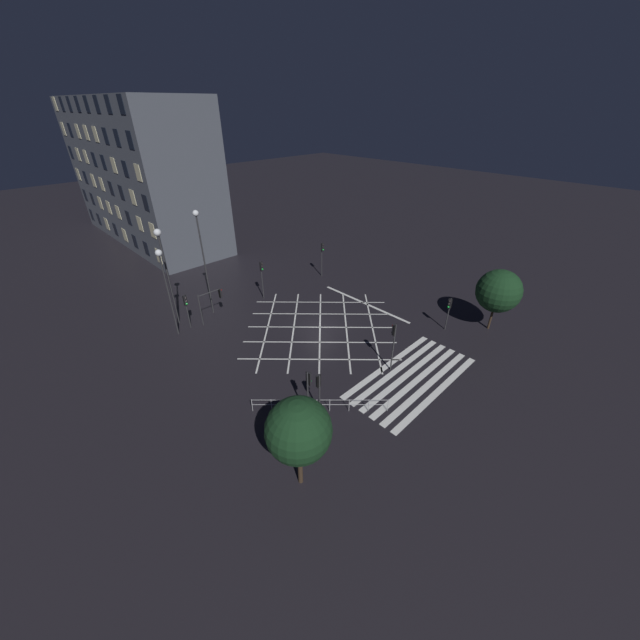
{
  "coord_description": "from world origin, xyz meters",
  "views": [
    {
      "loc": [
        -20.17,
        -20.56,
        18.36
      ],
      "look_at": [
        0.0,
        0.0,
        0.81
      ],
      "focal_mm": 20.0,
      "sensor_mm": 36.0,
      "label": 1
    }
  ],
  "objects_px": {
    "traffic_light_sw_cross": "(318,386)",
    "traffic_light_nw_main": "(212,299)",
    "traffic_light_median_north": "(262,273)",
    "street_lamp_far": "(164,273)",
    "traffic_light_se_main": "(449,308)",
    "traffic_light_median_south": "(393,338)",
    "traffic_light_nw_cross": "(186,305)",
    "traffic_light_ne_cross": "(322,253)",
    "traffic_light_sw_main": "(309,387)",
    "street_tree_far": "(499,291)",
    "street_tree_near": "(298,430)",
    "street_lamp_west": "(163,254)",
    "street_lamp_east": "(201,244)"
  },
  "relations": [
    {
      "from": "traffic_light_sw_cross",
      "to": "traffic_light_median_south",
      "type": "distance_m",
      "value": 7.42
    },
    {
      "from": "street_tree_far",
      "to": "traffic_light_nw_main",
      "type": "bearing_deg",
      "value": 132.22
    },
    {
      "from": "traffic_light_median_south",
      "to": "street_tree_near",
      "type": "xyz_separation_m",
      "value": [
        -11.81,
        -2.45,
        1.13
      ]
    },
    {
      "from": "traffic_light_sw_main",
      "to": "street_tree_far",
      "type": "xyz_separation_m",
      "value": [
        20.01,
        -3.56,
        1.03
      ]
    },
    {
      "from": "traffic_light_nw_main",
      "to": "street_lamp_east",
      "type": "distance_m",
      "value": 5.19
    },
    {
      "from": "traffic_light_nw_main",
      "to": "street_tree_near",
      "type": "height_order",
      "value": "street_tree_near"
    },
    {
      "from": "traffic_light_ne_cross",
      "to": "street_tree_far",
      "type": "xyz_separation_m",
      "value": [
        2.84,
        -19.63,
        0.92
      ]
    },
    {
      "from": "traffic_light_sw_cross",
      "to": "street_tree_far",
      "type": "bearing_deg",
      "value": -100.73
    },
    {
      "from": "traffic_light_sw_cross",
      "to": "traffic_light_sw_main",
      "type": "relative_size",
      "value": 0.8
    },
    {
      "from": "traffic_light_median_north",
      "to": "street_lamp_east",
      "type": "distance_m",
      "value": 7.14
    },
    {
      "from": "traffic_light_ne_cross",
      "to": "traffic_light_median_north",
      "type": "height_order",
      "value": "traffic_light_median_north"
    },
    {
      "from": "traffic_light_se_main",
      "to": "street_tree_far",
      "type": "height_order",
      "value": "street_tree_far"
    },
    {
      "from": "traffic_light_nw_main",
      "to": "street_lamp_far",
      "type": "xyz_separation_m",
      "value": [
        -3.8,
        0.25,
        3.71
      ]
    },
    {
      "from": "traffic_light_ne_cross",
      "to": "traffic_light_sw_cross",
      "type": "height_order",
      "value": "traffic_light_ne_cross"
    },
    {
      "from": "street_lamp_east",
      "to": "street_tree_far",
      "type": "relative_size",
      "value": 1.75
    },
    {
      "from": "street_tree_far",
      "to": "traffic_light_sw_cross",
      "type": "bearing_deg",
      "value": 169.27
    },
    {
      "from": "traffic_light_sw_cross",
      "to": "traffic_light_nw_main",
      "type": "distance_m",
      "value": 15.99
    },
    {
      "from": "traffic_light_se_main",
      "to": "street_tree_far",
      "type": "relative_size",
      "value": 0.56
    },
    {
      "from": "traffic_light_se_main",
      "to": "traffic_light_median_north",
      "type": "xyz_separation_m",
      "value": [
        -8.38,
        17.08,
        0.69
      ]
    },
    {
      "from": "traffic_light_median_north",
      "to": "street_lamp_west",
      "type": "relative_size",
      "value": 0.46
    },
    {
      "from": "traffic_light_nw_cross",
      "to": "traffic_light_median_south",
      "type": "height_order",
      "value": "traffic_light_median_south"
    },
    {
      "from": "traffic_light_ne_cross",
      "to": "street_lamp_west",
      "type": "bearing_deg",
      "value": -96.3
    },
    {
      "from": "street_lamp_far",
      "to": "street_tree_near",
      "type": "height_order",
      "value": "street_lamp_far"
    },
    {
      "from": "traffic_light_median_south",
      "to": "traffic_light_median_north",
      "type": "bearing_deg",
      "value": -0.46
    },
    {
      "from": "traffic_light_nw_cross",
      "to": "street_tree_far",
      "type": "bearing_deg",
      "value": 45.42
    },
    {
      "from": "traffic_light_sw_main",
      "to": "street_tree_near",
      "type": "xyz_separation_m",
      "value": [
        -3.51,
        -3.06,
        1.24
      ]
    },
    {
      "from": "traffic_light_se_main",
      "to": "traffic_light_sw_main",
      "type": "distance_m",
      "value": 16.84
    },
    {
      "from": "traffic_light_se_main",
      "to": "street_tree_near",
      "type": "relative_size",
      "value": 0.56
    },
    {
      "from": "traffic_light_se_main",
      "to": "traffic_light_median_north",
      "type": "bearing_deg",
      "value": -63.87
    },
    {
      "from": "traffic_light_ne_cross",
      "to": "traffic_light_median_south",
      "type": "distance_m",
      "value": 18.89
    },
    {
      "from": "traffic_light_ne_cross",
      "to": "traffic_light_sw_cross",
      "type": "relative_size",
      "value": 1.3
    },
    {
      "from": "street_tree_far",
      "to": "street_lamp_east",
      "type": "bearing_deg",
      "value": 129.26
    },
    {
      "from": "traffic_light_median_north",
      "to": "street_tree_far",
      "type": "relative_size",
      "value": 0.73
    },
    {
      "from": "traffic_light_median_south",
      "to": "street_tree_near",
      "type": "distance_m",
      "value": 12.11
    },
    {
      "from": "traffic_light_median_north",
      "to": "street_lamp_far",
      "type": "relative_size",
      "value": 0.52
    },
    {
      "from": "traffic_light_median_north",
      "to": "traffic_light_sw_cross",
      "type": "bearing_deg",
      "value": -24.75
    },
    {
      "from": "traffic_light_sw_main",
      "to": "street_lamp_east",
      "type": "xyz_separation_m",
      "value": [
        2.83,
        17.46,
        4.41
      ]
    },
    {
      "from": "traffic_light_median_south",
      "to": "street_lamp_east",
      "type": "distance_m",
      "value": 19.36
    },
    {
      "from": "traffic_light_median_south",
      "to": "street_tree_near",
      "type": "bearing_deg",
      "value": 101.71
    },
    {
      "from": "traffic_light_se_main",
      "to": "traffic_light_median_south",
      "type": "relative_size",
      "value": 0.78
    },
    {
      "from": "traffic_light_ne_cross",
      "to": "traffic_light_median_south",
      "type": "height_order",
      "value": "traffic_light_median_south"
    },
    {
      "from": "street_lamp_west",
      "to": "traffic_light_median_north",
      "type": "bearing_deg",
      "value": -10.74
    },
    {
      "from": "traffic_light_ne_cross",
      "to": "street_tree_far",
      "type": "bearing_deg",
      "value": 8.24
    },
    {
      "from": "traffic_light_se_main",
      "to": "street_lamp_east",
      "type": "relative_size",
      "value": 0.32
    },
    {
      "from": "traffic_light_ne_cross",
      "to": "street_tree_far",
      "type": "relative_size",
      "value": 0.72
    },
    {
      "from": "traffic_light_median_south",
      "to": "street_lamp_far",
      "type": "xyz_separation_m",
      "value": [
        -9.83,
        16.85,
        3.06
      ]
    },
    {
      "from": "traffic_light_nw_cross",
      "to": "traffic_light_median_south",
      "type": "bearing_deg",
      "value": 26.59
    },
    {
      "from": "traffic_light_ne_cross",
      "to": "traffic_light_se_main",
      "type": "relative_size",
      "value": 1.28
    },
    {
      "from": "traffic_light_nw_cross",
      "to": "street_tree_far",
      "type": "relative_size",
      "value": 0.59
    },
    {
      "from": "traffic_light_sw_cross",
      "to": "street_lamp_far",
      "type": "distance_m",
      "value": 16.79
    }
  ]
}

